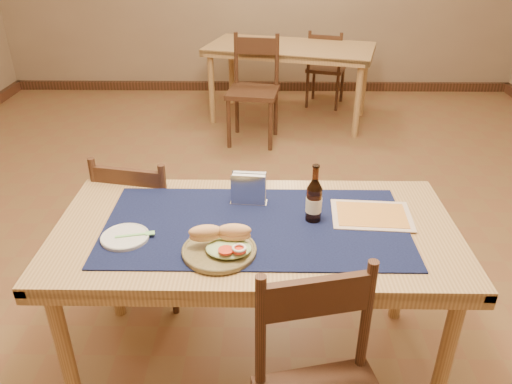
{
  "coord_description": "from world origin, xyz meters",
  "views": [
    {
      "loc": [
        0.03,
        -2.48,
        1.82
      ],
      "look_at": [
        0.0,
        -0.7,
        0.85
      ],
      "focal_mm": 35.0,
      "sensor_mm": 36.0,
      "label": 1
    }
  ],
  "objects_px": {
    "napkin_holder": "(249,189)",
    "beer_bottle": "(314,200)",
    "back_table": "(290,54)",
    "chair_main_far": "(147,223)",
    "main_table": "(256,243)",
    "sandwich_plate": "(221,246)"
  },
  "relations": [
    {
      "from": "back_table",
      "to": "beer_bottle",
      "type": "height_order",
      "value": "beer_bottle"
    },
    {
      "from": "sandwich_plate",
      "to": "back_table",
      "type": "bearing_deg",
      "value": 83.26
    },
    {
      "from": "main_table",
      "to": "napkin_holder",
      "type": "bearing_deg",
      "value": 100.35
    },
    {
      "from": "main_table",
      "to": "beer_bottle",
      "type": "relative_size",
      "value": 6.57
    },
    {
      "from": "back_table",
      "to": "chair_main_far",
      "type": "bearing_deg",
      "value": -107.04
    },
    {
      "from": "beer_bottle",
      "to": "back_table",
      "type": "bearing_deg",
      "value": 88.97
    },
    {
      "from": "beer_bottle",
      "to": "chair_main_far",
      "type": "bearing_deg",
      "value": 150.82
    },
    {
      "from": "main_table",
      "to": "back_table",
      "type": "relative_size",
      "value": 0.92
    },
    {
      "from": "beer_bottle",
      "to": "sandwich_plate",
      "type": "bearing_deg",
      "value": -146.53
    },
    {
      "from": "chair_main_far",
      "to": "sandwich_plate",
      "type": "relative_size",
      "value": 3.16
    },
    {
      "from": "back_table",
      "to": "beer_bottle",
      "type": "bearing_deg",
      "value": -91.03
    },
    {
      "from": "main_table",
      "to": "back_table",
      "type": "height_order",
      "value": "same"
    },
    {
      "from": "napkin_holder",
      "to": "chair_main_far",
      "type": "bearing_deg",
      "value": 149.79
    },
    {
      "from": "sandwich_plate",
      "to": "napkin_holder",
      "type": "distance_m",
      "value": 0.38
    },
    {
      "from": "back_table",
      "to": "sandwich_plate",
      "type": "bearing_deg",
      "value": -96.74
    },
    {
      "from": "main_table",
      "to": "back_table",
      "type": "xyz_separation_m",
      "value": [
        0.29,
        3.28,
        0.0
      ]
    },
    {
      "from": "back_table",
      "to": "napkin_holder",
      "type": "distance_m",
      "value": 3.12
    },
    {
      "from": "napkin_holder",
      "to": "beer_bottle",
      "type": "bearing_deg",
      "value": -27.02
    },
    {
      "from": "back_table",
      "to": "chair_main_far",
      "type": "distance_m",
      "value": 2.93
    },
    {
      "from": "chair_main_far",
      "to": "sandwich_plate",
      "type": "height_order",
      "value": "chair_main_far"
    },
    {
      "from": "back_table",
      "to": "napkin_holder",
      "type": "height_order",
      "value": "napkin_holder"
    },
    {
      "from": "napkin_holder",
      "to": "main_table",
      "type": "bearing_deg",
      "value": -79.65
    }
  ]
}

